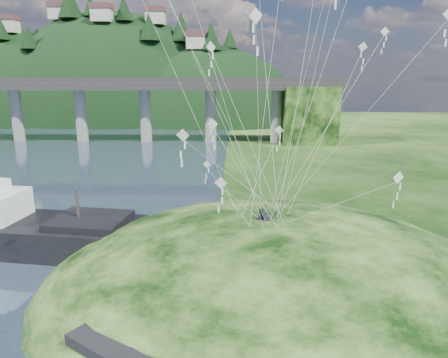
{
  "coord_description": "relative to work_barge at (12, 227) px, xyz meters",
  "views": [
    {
      "loc": [
        4.89,
        -24.79,
        14.77
      ],
      "look_at": [
        4.0,
        6.0,
        7.0
      ],
      "focal_mm": 32.0,
      "sensor_mm": 36.0,
      "label": 1
    }
  ],
  "objects": [
    {
      "name": "bridge",
      "position": [
        -11.44,
        62.01,
        7.73
      ],
      "size": [
        160.0,
        11.0,
        15.0
      ],
      "color": "#2D2B2B",
      "rests_on": "ground"
    },
    {
      "name": "kite_swarm",
      "position": [
        21.8,
        -4.58,
        16.96
      ],
      "size": [
        21.06,
        17.21,
        21.49
      ],
      "color": "white",
      "rests_on": "ground"
    },
    {
      "name": "kite_flyers",
      "position": [
        21.88,
        -5.82,
        3.82
      ],
      "size": [
        1.18,
        0.94,
        1.65
      ],
      "color": "#272834",
      "rests_on": "ground"
    },
    {
      "name": "grass_hill",
      "position": [
        23.02,
        -6.05,
        -3.47
      ],
      "size": [
        36.0,
        32.0,
        13.0
      ],
      "color": "black",
      "rests_on": "ground"
    },
    {
      "name": "wooden_dock",
      "position": [
        10.82,
        -3.95,
        -1.47
      ],
      "size": [
        15.79,
        8.48,
        1.15
      ],
      "color": "#382616",
      "rests_on": "ground"
    },
    {
      "name": "far_ridge",
      "position": [
        -28.56,
        114.12,
        -9.41
      ],
      "size": [
        153.0,
        70.0,
        94.5
      ],
      "color": "black",
      "rests_on": "ground"
    },
    {
      "name": "work_barge",
      "position": [
        0.0,
        0.0,
        0.0
      ],
      "size": [
        23.05,
        8.92,
        7.86
      ],
      "color": "black",
      "rests_on": "ground"
    },
    {
      "name": "ground",
      "position": [
        15.02,
        -8.05,
        -1.97
      ],
      "size": [
        320.0,
        320.0,
        0.0
      ],
      "primitive_type": "plane",
      "color": "black",
      "rests_on": "ground"
    }
  ]
}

